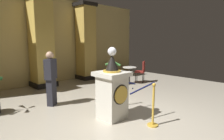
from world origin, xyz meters
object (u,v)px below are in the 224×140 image
at_px(pedestal_clock, 112,91).
at_px(stanchion_far, 117,94).
at_px(stanchion_near, 153,111).
at_px(cafe_chair_red, 142,70).
at_px(potted_palm_right, 113,78).
at_px(cafe_table, 129,73).
at_px(bystander_guest, 51,77).

distance_m(pedestal_clock, stanchion_far, 0.88).
relative_size(pedestal_clock, stanchion_near, 1.77).
height_order(pedestal_clock, cafe_chair_red, pedestal_clock).
bearing_deg(potted_palm_right, cafe_table, -20.40).
height_order(potted_palm_right, cafe_chair_red, potted_palm_right).
bearing_deg(cafe_table, pedestal_clock, -146.09).
relative_size(potted_palm_right, cafe_table, 1.50).
distance_m(stanchion_near, stanchion_far, 1.45).
height_order(bystander_guest, cafe_chair_red, bystander_guest).
relative_size(stanchion_far, cafe_table, 1.45).
xyz_separation_m(stanchion_near, potted_palm_right, (2.10, 3.36, -0.03)).
bearing_deg(potted_palm_right, stanchion_far, -132.73).
bearing_deg(stanchion_near, cafe_table, 47.34).
height_order(stanchion_far, cafe_chair_red, stanchion_far).
bearing_deg(cafe_chair_red, stanchion_near, -140.08).
bearing_deg(bystander_guest, potted_palm_right, 9.39).
distance_m(stanchion_near, bystander_guest, 3.05).
distance_m(potted_palm_right, cafe_chair_red, 1.43).
relative_size(potted_palm_right, bystander_guest, 0.70).
relative_size(stanchion_far, potted_palm_right, 0.96).
relative_size(pedestal_clock, bystander_guest, 1.10).
height_order(pedestal_clock, stanchion_far, pedestal_clock).
bearing_deg(stanchion_near, pedestal_clock, 110.51).
distance_m(pedestal_clock, cafe_table, 3.85).
relative_size(stanchion_near, cafe_table, 1.34).
height_order(pedestal_clock, potted_palm_right, pedestal_clock).
xyz_separation_m(stanchion_near, cafe_table, (2.84, 3.08, 0.13)).
height_order(stanchion_far, cafe_table, stanchion_far).
height_order(pedestal_clock, stanchion_near, pedestal_clock).
bearing_deg(bystander_guest, stanchion_far, -48.67).
bearing_deg(stanchion_near, potted_palm_right, 57.92).
bearing_deg(cafe_table, stanchion_near, -132.66).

